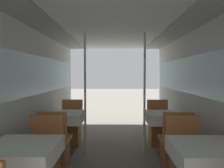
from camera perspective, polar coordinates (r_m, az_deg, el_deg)
The scene contains 15 objects.
wall_left at distance 3.46m, azimuth -21.73°, elevation -2.68°, with size 0.05×6.47×2.15m.
wall_right at distance 3.46m, azimuth 23.22°, elevation -2.70°, with size 0.05×6.47×2.15m.
ceiling_panel at distance 3.27m, azimuth 0.76°, elevation 16.12°, with size 2.64×6.47×0.07m.
dining_table_left_0 at distance 2.40m, azimuth -22.35°, elevation -16.89°, with size 0.68×0.68×0.75m.
chair_left_far_0 at distance 3.04m, azimuth -17.62°, elevation -19.63°, with size 0.43×0.43×0.89m.
dining_table_left_1 at distance 4.01m, azimuth -12.42°, elevation -8.89°, with size 0.68×0.68×0.75m.
chair_left_near_1 at distance 3.55m, azimuth -14.61°, elevation -16.30°, with size 0.43×0.43×0.89m.
chair_left_far_1 at distance 4.65m, azimuth -10.69°, elevation -11.71°, with size 0.43×0.43×0.89m.
support_pole_left_1 at distance 3.88m, azimuth -7.02°, elevation -2.67°, with size 0.04×0.04×2.15m.
dining_table_right_0 at distance 2.41m, azimuth 23.85°, elevation -16.90°, with size 0.68×0.68×0.75m.
chair_right_far_0 at distance 3.04m, azimuth 19.10°, elevation -19.65°, with size 0.43×0.43×0.89m.
dining_table_right_1 at distance 4.01m, azimuth 13.90°, elevation -8.90°, with size 0.68×0.68×0.75m.
chair_right_near_1 at distance 3.55m, azimuth 16.09°, elevation -16.31°, with size 0.43×0.43×0.89m.
chair_right_far_1 at distance 4.65m, azimuth 12.16°, elevation -11.72°, with size 0.43×0.43×0.89m.
support_pole_right_1 at distance 3.88m, azimuth 8.51°, elevation -2.68°, with size 0.04×0.04×2.15m.
Camera 1 is at (-0.00, -1.35, 1.43)m, focal length 35.00 mm.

